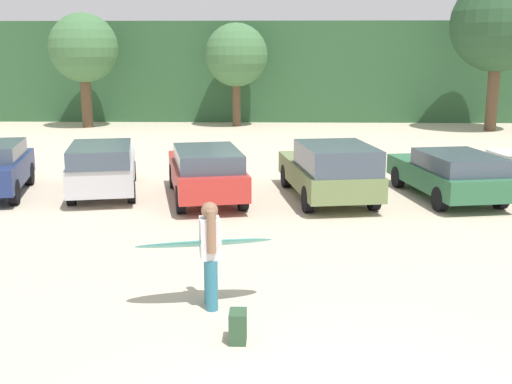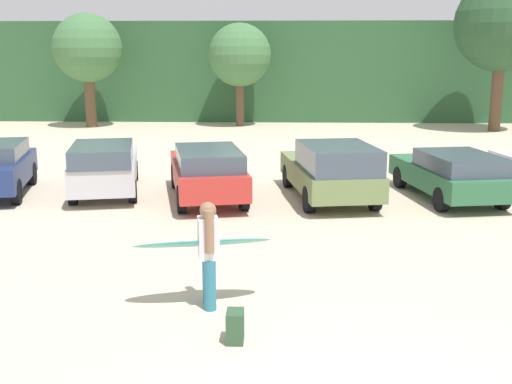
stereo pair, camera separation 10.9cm
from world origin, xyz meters
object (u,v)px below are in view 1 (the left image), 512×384
(parked_car_olive_green, at_px, (330,170))
(backpack_dropped, at_px, (238,327))
(person_adult, at_px, (210,248))
(surfboard_teal, at_px, (204,243))
(parked_car_silver, at_px, (103,166))
(parked_car_red, at_px, (206,171))
(parked_car_forest_green, at_px, (449,173))

(parked_car_olive_green, relative_size, backpack_dropped, 10.86)
(parked_car_olive_green, height_order, backpack_dropped, parked_car_olive_green)
(person_adult, distance_m, backpack_dropped, 1.53)
(parked_car_olive_green, bearing_deg, surfboard_teal, 151.12)
(parked_car_silver, bearing_deg, parked_car_red, -114.64)
(parked_car_olive_green, height_order, surfboard_teal, parked_car_olive_green)
(backpack_dropped, bearing_deg, parked_car_red, 98.89)
(parked_car_forest_green, bearing_deg, backpack_dropped, 139.24)
(person_adult, bearing_deg, parked_car_red, -94.36)
(person_adult, bearing_deg, parked_car_forest_green, -137.96)
(parked_car_silver, xyz_separation_m, backpack_dropped, (4.35, -9.33, -0.58))
(person_adult, relative_size, backpack_dropped, 3.80)
(parked_car_silver, xyz_separation_m, parked_car_olive_green, (6.36, -0.68, 0.05))
(parked_car_olive_green, bearing_deg, person_adult, 152.04)
(parked_car_red, height_order, parked_car_forest_green, parked_car_red)
(parked_car_red, relative_size, parked_car_forest_green, 1.04)
(parked_car_silver, bearing_deg, surfboard_teal, -166.81)
(parked_car_red, bearing_deg, parked_car_silver, 65.14)
(parked_car_silver, bearing_deg, person_adult, -166.44)
(parked_car_red, distance_m, person_adult, 7.46)
(parked_car_olive_green, height_order, person_adult, person_adult)
(parked_car_forest_green, height_order, backpack_dropped, parked_car_forest_green)
(parked_car_silver, xyz_separation_m, parked_car_forest_green, (9.65, -0.39, -0.08))
(parked_car_forest_green, bearing_deg, person_adult, 132.92)
(parked_car_olive_green, relative_size, surfboard_teal, 2.17)
(parked_car_red, height_order, backpack_dropped, parked_car_red)
(parked_car_olive_green, xyz_separation_m, person_adult, (-2.51, -7.41, 0.11))
(parked_car_silver, relative_size, person_adult, 2.89)
(person_adult, xyz_separation_m, backpack_dropped, (0.50, -1.24, -0.74))
(backpack_dropped, bearing_deg, parked_car_forest_green, 59.31)
(parked_car_olive_green, relative_size, parked_car_forest_green, 1.04)
(parked_car_red, height_order, surfboard_teal, parked_car_red)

